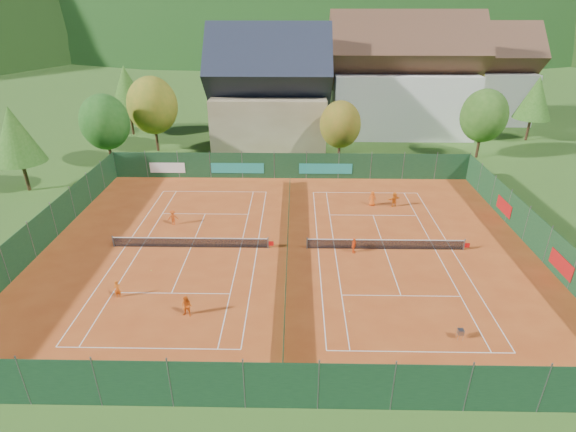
# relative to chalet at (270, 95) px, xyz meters

# --- Properties ---
(ground) EXTENTS (600.00, 600.00, 0.00)m
(ground) POSITION_rel_chalet_xyz_m (3.00, -30.00, -6.64)
(ground) COLOR #2D561B
(ground) RESTS_ON ground
(clay_pad) EXTENTS (40.00, 32.00, 0.01)m
(clay_pad) POSITION_rel_chalet_xyz_m (3.00, -30.00, -6.62)
(clay_pad) COLOR #AF4619
(clay_pad) RESTS_ON ground
(court_markings_left) EXTENTS (11.03, 23.83, 0.00)m
(court_markings_left) POSITION_rel_chalet_xyz_m (-5.00, -30.00, -6.61)
(court_markings_left) COLOR white
(court_markings_left) RESTS_ON ground
(court_markings_right) EXTENTS (11.03, 23.83, 0.00)m
(court_markings_right) POSITION_rel_chalet_xyz_m (11.00, -30.00, -6.61)
(court_markings_right) COLOR white
(court_markings_right) RESTS_ON ground
(tennis_net_left) EXTENTS (13.30, 0.10, 1.02)m
(tennis_net_left) POSITION_rel_chalet_xyz_m (-4.85, -30.00, -6.12)
(tennis_net_left) COLOR #59595B
(tennis_net_left) RESTS_ON ground
(tennis_net_right) EXTENTS (13.30, 0.10, 1.02)m
(tennis_net_right) POSITION_rel_chalet_xyz_m (11.15, -30.00, -6.12)
(tennis_net_right) COLOR #59595B
(tennis_net_right) RESTS_ON ground
(court_divider) EXTENTS (0.03, 28.80, 1.00)m
(court_divider) POSITION_rel_chalet_xyz_m (3.00, -30.00, -6.12)
(court_divider) COLOR #12341B
(court_divider) RESTS_ON ground
(fence_north) EXTENTS (40.00, 0.10, 3.00)m
(fence_north) POSITION_rel_chalet_xyz_m (2.54, -14.01, -5.16)
(fence_north) COLOR #14381D
(fence_north) RESTS_ON ground
(fence_south) EXTENTS (40.00, 0.04, 3.00)m
(fence_south) POSITION_rel_chalet_xyz_m (3.00, -46.00, -5.12)
(fence_south) COLOR #13341C
(fence_south) RESTS_ON ground
(fence_west) EXTENTS (0.04, 32.00, 3.00)m
(fence_west) POSITION_rel_chalet_xyz_m (-17.00, -30.00, -5.12)
(fence_west) COLOR #153C1E
(fence_west) RESTS_ON ground
(fence_east) EXTENTS (0.09, 32.00, 3.00)m
(fence_east) POSITION_rel_chalet_xyz_m (23.00, -29.95, -5.14)
(fence_east) COLOR #153B1D
(fence_east) RESTS_ON ground
(chalet) EXTENTS (16.20, 12.00, 16.00)m
(chalet) POSITION_rel_chalet_xyz_m (0.00, 0.00, 0.00)
(chalet) COLOR tan
(chalet) RESTS_ON ground
(hotel_block_a) EXTENTS (21.60, 11.00, 17.25)m
(hotel_block_a) POSITION_rel_chalet_xyz_m (19.00, 6.00, 0.76)
(hotel_block_a) COLOR silver
(hotel_block_a) RESTS_ON ground
(hotel_block_b) EXTENTS (17.28, 10.00, 15.50)m
(hotel_block_b) POSITION_rel_chalet_xyz_m (33.00, 14.00, -0.01)
(hotel_block_b) COLOR silver
(hotel_block_b) RESTS_ON ground
(tree_west_front) EXTENTS (5.72, 5.72, 8.69)m
(tree_west_front) POSITION_rel_chalet_xyz_m (-19.00, -10.00, -1.23)
(tree_west_front) COLOR #432618
(tree_west_front) RESTS_ON ground
(tree_west_mid) EXTENTS (6.44, 6.44, 9.78)m
(tree_west_mid) POSITION_rel_chalet_xyz_m (-15.00, -4.00, -0.56)
(tree_west_mid) COLOR #462C19
(tree_west_mid) RESTS_ON ground
(tree_west_back) EXTENTS (5.60, 5.60, 10.00)m
(tree_west_back) POSITION_rel_chalet_xyz_m (-21.00, 4.00, 0.11)
(tree_west_back) COLOR #432D18
(tree_west_back) RESTS_ON ground
(tree_center) EXTENTS (5.01, 5.01, 7.60)m
(tree_center) POSITION_rel_chalet_xyz_m (9.00, -8.00, -1.91)
(tree_center) COLOR #452A18
(tree_center) RESTS_ON ground
(tree_east_front) EXTENTS (5.72, 5.72, 8.69)m
(tree_east_front) POSITION_rel_chalet_xyz_m (27.00, -6.00, -1.23)
(tree_east_front) COLOR #412717
(tree_east_front) RESTS_ON ground
(tree_east_mid) EXTENTS (5.04, 5.04, 9.00)m
(tree_east_mid) POSITION_rel_chalet_xyz_m (37.00, 2.00, -0.56)
(tree_east_mid) COLOR #412817
(tree_east_mid) RESTS_ON ground
(tree_west_side) EXTENTS (5.04, 5.04, 9.00)m
(tree_west_side) POSITION_rel_chalet_xyz_m (-25.00, -18.00, -0.56)
(tree_west_side) COLOR #442F18
(tree_west_side) RESTS_ON ground
(tree_east_back) EXTENTS (7.15, 7.15, 10.86)m
(tree_east_back) POSITION_rel_chalet_xyz_m (29.00, 10.00, 0.12)
(tree_east_back) COLOR #462819
(tree_east_back) RESTS_ON ground
(mountain_backdrop) EXTENTS (820.00, 530.00, 242.00)m
(mountain_backdrop) POSITION_rel_chalet_xyz_m (31.54, 203.48, -46.26)
(mountain_backdrop) COLOR black
(mountain_backdrop) RESTS_ON ground
(ball_hopper) EXTENTS (0.34, 0.34, 0.80)m
(ball_hopper) POSITION_rel_chalet_xyz_m (13.61, -40.71, -6.07)
(ball_hopper) COLOR slate
(ball_hopper) RESTS_ON ground
(loose_ball_0) EXTENTS (0.07, 0.07, 0.07)m
(loose_ball_0) POSITION_rel_chalet_xyz_m (-7.27, -33.56, -6.59)
(loose_ball_0) COLOR #CCD833
(loose_ball_0) RESTS_ON ground
(loose_ball_1) EXTENTS (0.07, 0.07, 0.07)m
(loose_ball_1) POSITION_rel_chalet_xyz_m (7.23, -38.23, -6.59)
(loose_ball_1) COLOR #CCD833
(loose_ball_1) RESTS_ON ground
(player_left_near) EXTENTS (0.52, 0.38, 1.33)m
(player_left_near) POSITION_rel_chalet_xyz_m (-8.50, -36.94, -5.96)
(player_left_near) COLOR #D65D13
(player_left_near) RESTS_ON ground
(player_left_mid) EXTENTS (0.83, 0.70, 1.52)m
(player_left_mid) POSITION_rel_chalet_xyz_m (-3.31, -38.84, -5.86)
(player_left_mid) COLOR orange
(player_left_mid) RESTS_ON ground
(player_left_far) EXTENTS (1.02, 0.73, 1.43)m
(player_left_far) POSITION_rel_chalet_xyz_m (-7.46, -25.84, -5.91)
(player_left_far) COLOR #D34A12
(player_left_far) RESTS_ON ground
(player_right_near) EXTENTS (0.67, 0.85, 1.35)m
(player_right_near) POSITION_rel_chalet_xyz_m (8.35, -30.59, -5.95)
(player_right_near) COLOR #F95616
(player_right_near) RESTS_ON ground
(player_right_far_a) EXTENTS (0.80, 0.59, 1.51)m
(player_right_far_a) POSITION_rel_chalet_xyz_m (11.22, -21.31, -5.87)
(player_right_far_a) COLOR #E95B14
(player_right_far_a) RESTS_ON ground
(player_right_far_b) EXTENTS (1.44, 1.00, 1.50)m
(player_right_far_b) POSITION_rel_chalet_xyz_m (13.33, -21.53, -5.88)
(player_right_far_b) COLOR orange
(player_right_far_b) RESTS_ON ground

